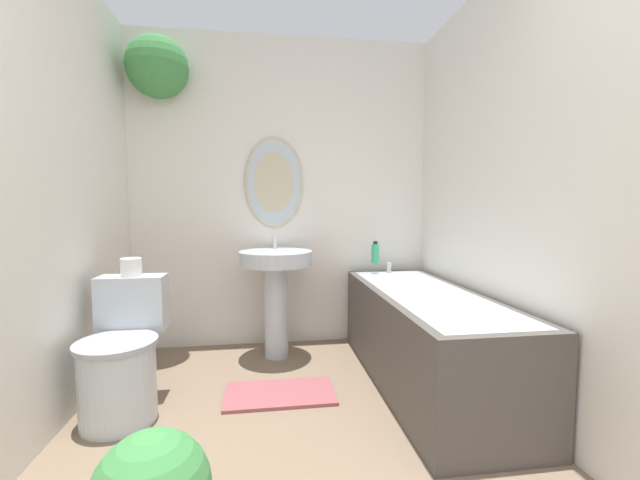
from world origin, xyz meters
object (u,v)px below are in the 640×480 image
(toilet_paper_roll, at_px, (131,267))
(pedestal_sink, at_px, (276,280))
(bathtub, at_px, (425,336))
(shampoo_bottle, at_px, (375,253))
(toilet, at_px, (122,360))

(toilet_paper_roll, bearing_deg, pedestal_sink, 31.37)
(pedestal_sink, distance_m, bathtub, 1.10)
(pedestal_sink, distance_m, toilet_paper_roll, 0.98)
(bathtub, height_order, toilet_paper_roll, toilet_paper_roll)
(pedestal_sink, height_order, shampoo_bottle, pedestal_sink)
(toilet, height_order, bathtub, toilet)
(pedestal_sink, height_order, bathtub, pedestal_sink)
(bathtub, bearing_deg, toilet_paper_roll, 177.58)
(toilet_paper_roll, bearing_deg, toilet, -90.00)
(pedestal_sink, bearing_deg, toilet_paper_roll, -148.63)
(toilet, distance_m, toilet_paper_roll, 0.50)
(bathtub, distance_m, shampoo_bottle, 0.84)
(shampoo_bottle, distance_m, toilet_paper_roll, 1.73)
(bathtub, bearing_deg, shampoo_bottle, 99.16)
(pedestal_sink, relative_size, toilet_paper_roll, 7.97)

